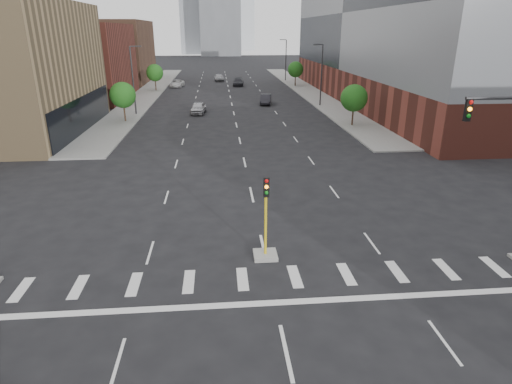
{
  "coord_description": "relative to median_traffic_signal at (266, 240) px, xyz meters",
  "views": [
    {
      "loc": [
        -2.19,
        -10.33,
        10.95
      ],
      "look_at": [
        -0.23,
        11.89,
        2.5
      ],
      "focal_mm": 30.0,
      "sensor_mm": 36.0,
      "label": 1
    }
  ],
  "objects": [
    {
      "name": "tree_left_near",
      "position": [
        -14.0,
        36.03,
        2.42
      ],
      "size": [
        3.2,
        3.2,
        4.85
      ],
      "color": "#382619",
      "rests_on": "ground"
    },
    {
      "name": "streetlight_left",
      "position": [
        -13.41,
        41.03,
        4.04
      ],
      "size": [
        1.6,
        0.22,
        9.07
      ],
      "color": "#2D2D30",
      "rests_on": "ground"
    },
    {
      "name": "sidewalk_left_far",
      "position": [
        -15.0,
        65.03,
        -0.9
      ],
      "size": [
        5.0,
        92.0,
        0.15
      ],
      "primitive_type": "cube",
      "color": "gray",
      "rests_on": "ground"
    },
    {
      "name": "car_near_left",
      "position": [
        -4.96,
        41.24,
        -0.18
      ],
      "size": [
        2.36,
        4.82,
        1.58
      ],
      "primitive_type": "imported",
      "rotation": [
        0.0,
        0.0,
        -0.11
      ],
      "color": "#ACACB1",
      "rests_on": "ground"
    },
    {
      "name": "tree_left_far",
      "position": [
        -14.0,
        66.03,
        2.42
      ],
      "size": [
        3.2,
        3.2,
        4.85
      ],
      "color": "#382619",
      "rests_on": "ground"
    },
    {
      "name": "building_left_far_b",
      "position": [
        -27.5,
        83.03,
        5.53
      ],
      "size": [
        20.0,
        24.0,
        13.0
      ],
      "primitive_type": "cube",
      "color": "brown",
      "rests_on": "ground"
    },
    {
      "name": "streetlight_right_a",
      "position": [
        13.41,
        46.03,
        4.04
      ],
      "size": [
        1.6,
        0.22,
        9.07
      ],
      "color": "#2D2D30",
      "rests_on": "ground"
    },
    {
      "name": "sidewalk_right_far",
      "position": [
        15.0,
        65.03,
        -0.9
      ],
      "size": [
        5.0,
        92.0,
        0.15
      ],
      "primitive_type": "cube",
      "color": "gray",
      "rests_on": "ground"
    },
    {
      "name": "tree_right_far",
      "position": [
        14.0,
        71.03,
        2.42
      ],
      "size": [
        3.2,
        3.2,
        4.85
      ],
      "color": "#382619",
      "rests_on": "ground"
    },
    {
      "name": "car_far_left",
      "position": [
        -10.5,
        71.95,
        -0.25
      ],
      "size": [
        3.02,
        5.44,
        1.44
      ],
      "primitive_type": "imported",
      "rotation": [
        0.0,
        0.0,
        -0.13
      ],
      "color": "#B9B9B9",
      "rests_on": "ground"
    },
    {
      "name": "building_right_main",
      "position": [
        29.5,
        51.03,
        10.03
      ],
      "size": [
        24.0,
        70.0,
        22.0
      ],
      "color": "brown",
      "rests_on": "ground"
    },
    {
      "name": "median_traffic_signal",
      "position": [
        0.0,
        0.0,
        0.0
      ],
      "size": [
        1.2,
        1.2,
        4.4
      ],
      "color": "#999993",
      "rests_on": "ground"
    },
    {
      "name": "streetlight_right_b",
      "position": [
        13.41,
        81.03,
        4.04
      ],
      "size": [
        1.6,
        0.22,
        9.07
      ],
      "color": "#2D2D30",
      "rests_on": "ground"
    },
    {
      "name": "car_mid_right",
      "position": [
        5.34,
        48.44,
        -0.21
      ],
      "size": [
        2.32,
        4.83,
        1.53
      ],
      "primitive_type": "imported",
      "rotation": [
        0.0,
        0.0,
        -0.16
      ],
      "color": "black",
      "rests_on": "ground"
    },
    {
      "name": "tree_right_near",
      "position": [
        14.0,
        31.03,
        2.42
      ],
      "size": [
        3.2,
        3.2,
        4.85
      ],
      "color": "#382619",
      "rests_on": "ground"
    },
    {
      "name": "building_left_far_a",
      "position": [
        -27.5,
        57.03,
        5.03
      ],
      "size": [
        20.0,
        22.0,
        12.0
      ],
      "primitive_type": "cube",
      "color": "brown",
      "rests_on": "ground"
    },
    {
      "name": "tower_mid",
      "position": [
        0.0,
        191.03,
        21.03
      ],
      "size": [
        18.0,
        18.0,
        44.0
      ],
      "primitive_type": "cube",
      "color": "slate",
      "rests_on": "ground"
    },
    {
      "name": "car_distant",
      "position": [
        -1.73,
        82.19,
        -0.15
      ],
      "size": [
        2.4,
        4.99,
        1.64
      ],
      "primitive_type": "imported",
      "rotation": [
        0.0,
        0.0,
        0.1
      ],
      "color": "#9D9EA2",
      "rests_on": "ground"
    },
    {
      "name": "car_deep_right",
      "position": [
        2.22,
        72.88,
        -0.23
      ],
      "size": [
        2.56,
        5.32,
        1.49
      ],
      "primitive_type": "imported",
      "rotation": [
        0.0,
        0.0,
        -0.09
      ],
      "color": "#222228",
      "rests_on": "ground"
    }
  ]
}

